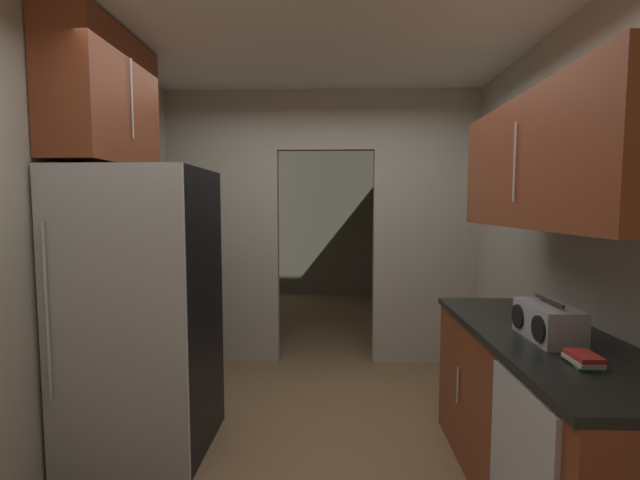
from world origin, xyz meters
TOP-DOWN VIEW (x-y plane):
  - ground at (0.00, 0.00)m, footprint 20.00×20.00m
  - kitchen_overhead_slab at (0.00, 0.51)m, footprint 3.45×7.43m
  - kitchen_partition at (-0.01, 1.71)m, footprint 3.05×0.12m
  - adjoining_room_shell at (0.00, 3.92)m, footprint 3.05×3.42m
  - kitchen_flank_left at (-1.57, -0.39)m, footprint 0.10×4.21m
  - kitchen_flank_right at (1.57, -0.39)m, footprint 0.10×4.21m
  - refrigerator at (-1.09, 0.10)m, footprint 0.82×0.79m
  - lower_cabinet_run at (1.20, -0.38)m, footprint 0.66×1.73m
  - upper_cabinet_counterside at (1.20, -0.38)m, footprint 0.36×1.56m
  - upper_cabinet_fridgeside at (-1.34, 0.20)m, footprint 0.36×0.90m
  - boombox at (1.16, -0.46)m, footprint 0.20×0.37m
  - book_stack at (1.14, -0.80)m, footprint 0.12×0.15m

SIDE VIEW (x-z plane):
  - ground at x=0.00m, z-range 0.00..0.00m
  - lower_cabinet_run at x=1.20m, z-range 0.00..0.92m
  - refrigerator at x=-1.09m, z-range 0.00..1.80m
  - book_stack at x=1.14m, z-range 0.92..0.97m
  - boombox at x=1.16m, z-range 0.90..1.10m
  - kitchen_flank_left at x=-1.57m, z-range 0.00..2.68m
  - kitchen_flank_right at x=1.57m, z-range 0.00..2.68m
  - adjoining_room_shell at x=0.00m, z-range 0.00..2.68m
  - kitchen_partition at x=-0.01m, z-range 0.09..2.77m
  - upper_cabinet_counterside at x=1.20m, z-range 1.46..2.11m
  - upper_cabinet_fridgeside at x=-1.34m, z-range 1.83..2.66m
  - kitchen_overhead_slab at x=0.00m, z-range 2.68..2.74m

